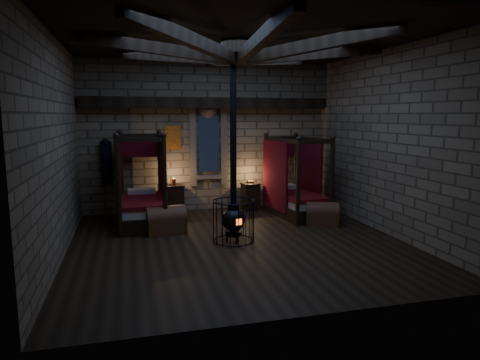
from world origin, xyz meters
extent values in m
cube|color=black|center=(0.00, 0.00, 0.00)|extent=(7.00, 7.00, 0.01)
cube|color=#847054|center=(0.00, 3.50, 2.10)|extent=(7.00, 0.02, 4.20)
cube|color=#847054|center=(0.00, -3.50, 2.10)|extent=(7.00, 0.02, 4.20)
cube|color=#847054|center=(-3.50, 0.00, 2.10)|extent=(0.02, 7.00, 4.20)
cube|color=#847054|center=(3.50, 0.00, 2.10)|extent=(0.02, 7.00, 4.20)
cube|color=black|center=(0.00, 0.00, 4.20)|extent=(7.00, 7.00, 0.01)
cube|color=black|center=(0.00, 3.32, 3.05)|extent=(6.86, 0.35, 0.30)
cylinder|color=black|center=(0.00, 0.00, 4.05)|extent=(0.70, 0.70, 0.25)
cube|color=black|center=(0.00, 3.45, 1.90)|extent=(0.55, 0.04, 1.60)
cube|color=maroon|center=(-1.00, 3.46, 2.10)|extent=(0.45, 0.03, 0.65)
cube|color=black|center=(-2.80, 3.34, 1.45)|extent=(0.30, 0.10, 1.15)
cube|color=black|center=(2.80, 3.34, 1.45)|extent=(0.30, 0.10, 1.15)
cube|color=black|center=(-1.93, 2.11, 0.18)|extent=(1.14, 2.13, 0.36)
cube|color=beige|center=(-1.93, 2.11, 0.47)|extent=(1.01, 1.97, 0.22)
cube|color=maroon|center=(-1.93, 2.11, 0.61)|extent=(1.07, 2.01, 0.10)
cube|color=beige|center=(-1.92, 2.89, 0.71)|extent=(0.72, 0.37, 0.14)
cube|color=#600813|center=(-1.91, 3.16, 1.88)|extent=(1.12, 0.07, 0.56)
cylinder|color=black|center=(-2.46, 1.11, 1.12)|extent=(0.11, 0.11, 2.23)
cylinder|color=black|center=(-2.42, 3.14, 1.12)|extent=(0.11, 0.11, 2.23)
cylinder|color=black|center=(-1.45, 1.09, 1.12)|extent=(0.11, 0.11, 2.23)
cylinder|color=black|center=(-1.41, 3.12, 1.12)|extent=(0.11, 0.11, 2.23)
cube|color=#600813|center=(-2.46, 2.43, 1.17)|extent=(0.09, 1.52, 1.98)
cube|color=#600813|center=(-1.39, 2.41, 1.17)|extent=(0.09, 1.52, 1.98)
cube|color=black|center=(2.14, 2.05, 0.17)|extent=(1.25, 2.10, 0.35)
cube|color=beige|center=(2.14, 2.05, 0.44)|extent=(1.12, 1.94, 0.21)
cube|color=maroon|center=(2.14, 2.05, 0.58)|extent=(1.18, 1.98, 0.10)
cube|color=beige|center=(2.06, 2.77, 0.67)|extent=(0.71, 0.41, 0.13)
cube|color=#600813|center=(2.03, 3.03, 1.78)|extent=(1.06, 0.17, 0.53)
cylinder|color=black|center=(1.77, 1.04, 1.06)|extent=(0.11, 0.11, 2.11)
cylinder|color=black|center=(1.56, 2.95, 1.06)|extent=(0.11, 0.11, 2.11)
cylinder|color=black|center=(2.72, 1.15, 1.06)|extent=(0.11, 0.11, 2.11)
cylinder|color=black|center=(2.51, 3.06, 1.06)|extent=(0.11, 0.11, 2.11)
cube|color=#600813|center=(1.60, 2.28, 1.10)|extent=(0.22, 1.44, 1.87)
cube|color=#600813|center=(2.61, 2.39, 1.10)|extent=(0.22, 1.44, 1.87)
cube|color=brown|center=(-1.44, 1.19, 0.19)|extent=(0.96, 0.65, 0.37)
cylinder|color=brown|center=(-1.44, 1.19, 0.37)|extent=(0.96, 0.65, 0.55)
cube|color=olive|center=(-1.85, 1.13, 0.19)|extent=(0.12, 0.57, 0.39)
cube|color=olive|center=(-1.03, 1.24, 0.19)|extent=(0.12, 0.57, 0.39)
cube|color=brown|center=(2.41, 0.98, 0.17)|extent=(0.92, 0.74, 0.33)
cylinder|color=brown|center=(2.41, 0.98, 0.33)|extent=(0.92, 0.74, 0.49)
cube|color=olive|center=(2.06, 1.11, 0.17)|extent=(0.23, 0.49, 0.35)
cube|color=olive|center=(2.75, 0.84, 0.17)|extent=(0.23, 0.49, 0.35)
cube|color=black|center=(-1.04, 3.04, 0.39)|extent=(0.50, 0.48, 0.78)
cube|color=black|center=(-1.04, 3.04, 0.80)|extent=(0.55, 0.53, 0.04)
cylinder|color=olive|center=(-1.04, 3.04, 0.92)|extent=(0.11, 0.11, 0.18)
cube|color=black|center=(1.15, 3.09, 0.37)|extent=(0.49, 0.48, 0.73)
cube|color=black|center=(1.15, 3.09, 0.76)|extent=(0.54, 0.52, 0.04)
cube|color=brown|center=(1.15, 3.09, 0.82)|extent=(0.21, 0.16, 0.05)
cylinder|color=black|center=(-0.09, 0.10, 0.20)|extent=(0.36, 0.36, 0.09)
sphere|color=black|center=(-0.09, 0.10, 0.50)|extent=(0.51, 0.51, 0.51)
cylinder|color=black|center=(-0.09, 0.10, 0.77)|extent=(0.25, 0.25, 0.13)
cube|color=#FF5914|center=(-0.02, -0.13, 0.50)|extent=(0.13, 0.05, 0.13)
cylinder|color=black|center=(-0.09, 0.10, 2.43)|extent=(0.14, 0.14, 3.23)
torus|color=black|center=(-0.09, 0.10, 0.04)|extent=(0.90, 0.90, 0.03)
torus|color=black|center=(-0.09, 0.10, 0.91)|extent=(0.90, 0.90, 0.03)
camera|label=1|loc=(-2.20, -8.58, 2.72)|focal=32.00mm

